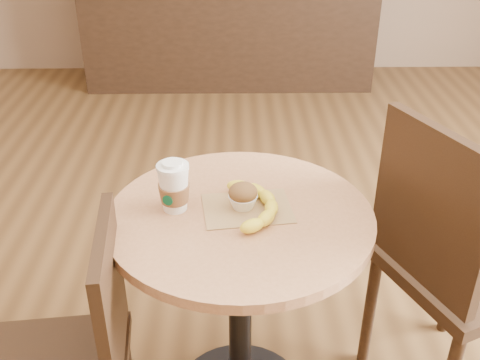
{
  "coord_description": "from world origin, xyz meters",
  "views": [
    {
      "loc": [
        0.02,
        -1.23,
        1.59
      ],
      "look_at": [
        0.04,
        0.08,
        0.83
      ],
      "focal_mm": 42.0,
      "sensor_mm": 36.0,
      "label": 1
    }
  ],
  "objects": [
    {
      "name": "banana",
      "position": [
        0.08,
        0.05,
        0.77
      ],
      "size": [
        0.17,
        0.28,
        0.04
      ],
      "primitive_type": null,
      "rotation": [
        0.0,
        0.0,
        0.07
      ],
      "color": "yellow",
      "rests_on": "kraft_bag"
    },
    {
      "name": "service_counter",
      "position": [
        0.0,
        3.18,
        0.52
      ],
      "size": [
        2.3,
        0.65,
        1.04
      ],
      "color": "black",
      "rests_on": "ground"
    },
    {
      "name": "cafe_table",
      "position": [
        0.04,
        0.04,
        0.54
      ],
      "size": [
        0.73,
        0.73,
        0.75
      ],
      "color": "black",
      "rests_on": "ground"
    },
    {
      "name": "chair_right",
      "position": [
        0.67,
        0.08,
        0.55
      ],
      "size": [
        0.58,
        0.58,
        1.0
      ],
      "rotation": [
        0.0,
        0.0,
        1.99
      ],
      "color": "#301E10",
      "rests_on": "ground"
    },
    {
      "name": "kraft_bag",
      "position": [
        0.06,
        0.06,
        0.75
      ],
      "size": [
        0.26,
        0.21,
        0.0
      ],
      "primitive_type": "cube",
      "rotation": [
        0.0,
        0.0,
        0.13
      ],
      "color": "#A17C4E",
      "rests_on": "cafe_table"
    },
    {
      "name": "chair_left",
      "position": [
        -0.39,
        -0.2,
        0.47
      ],
      "size": [
        0.41,
        0.41,
        0.85
      ],
      "rotation": [
        0.0,
        0.0,
        -1.46
      ],
      "color": "#301E10",
      "rests_on": "ground"
    },
    {
      "name": "muffin",
      "position": [
        0.05,
        0.07,
        0.79
      ],
      "size": [
        0.08,
        0.08,
        0.07
      ],
      "color": "white",
      "rests_on": "kraft_bag"
    },
    {
      "name": "coffee_cup",
      "position": [
        -0.14,
        0.07,
        0.82
      ],
      "size": [
        0.09,
        0.09,
        0.15
      ],
      "rotation": [
        0.0,
        0.0,
        -0.34
      ],
      "color": "white",
      "rests_on": "cafe_table"
    }
  ]
}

